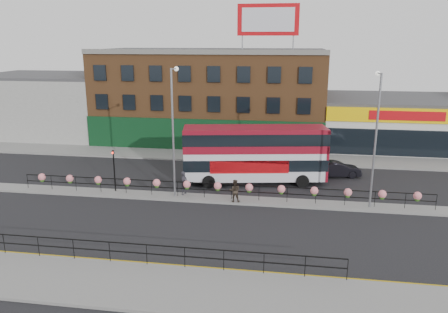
# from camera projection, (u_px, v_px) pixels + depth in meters

# --- Properties ---
(ground) EXTENTS (120.00, 120.00, 0.00)m
(ground) POSITION_uv_depth(u_px,v_px,m) (218.00, 200.00, 31.87)
(ground) COLOR black
(ground) RESTS_ON ground
(south_pavement) EXTENTS (60.00, 4.00, 0.15)m
(south_pavement) POSITION_uv_depth(u_px,v_px,m) (175.00, 289.00, 20.40)
(south_pavement) COLOR gray
(south_pavement) RESTS_ON ground
(north_pavement) EXTENTS (60.00, 4.00, 0.15)m
(north_pavement) POSITION_uv_depth(u_px,v_px,m) (238.00, 157.00, 43.30)
(north_pavement) COLOR gray
(north_pavement) RESTS_ON ground
(median) EXTENTS (60.00, 1.60, 0.15)m
(median) POSITION_uv_depth(u_px,v_px,m) (218.00, 199.00, 31.85)
(median) COLOR gray
(median) RESTS_ON ground
(yellow_line_inner) EXTENTS (60.00, 0.10, 0.01)m
(yellow_line_inner) POSITION_uv_depth(u_px,v_px,m) (187.00, 266.00, 22.61)
(yellow_line_inner) COLOR gold
(yellow_line_inner) RESTS_ON ground
(yellow_line_outer) EXTENTS (60.00, 0.10, 0.01)m
(yellow_line_outer) POSITION_uv_depth(u_px,v_px,m) (186.00, 267.00, 22.44)
(yellow_line_outer) COLOR gold
(yellow_line_outer) RESTS_ON ground
(brick_building) EXTENTS (25.00, 12.21, 10.30)m
(brick_building) POSITION_uv_depth(u_px,v_px,m) (212.00, 95.00, 50.17)
(brick_building) COLOR brown
(brick_building) RESTS_ON ground
(supermarket) EXTENTS (15.00, 12.25, 5.30)m
(supermarket) POSITION_uv_depth(u_px,v_px,m) (391.00, 121.00, 47.83)
(supermarket) COLOR silver
(supermarket) RESTS_ON ground
(warehouse_west) EXTENTS (15.50, 12.00, 7.30)m
(warehouse_west) POSITION_uv_depth(u_px,v_px,m) (50.00, 104.00, 53.56)
(warehouse_west) COLOR #979692
(warehouse_west) RESTS_ON ground
(billboard) EXTENTS (6.00, 0.29, 4.40)m
(billboard) POSITION_uv_depth(u_px,v_px,m) (268.00, 20.00, 42.38)
(billboard) COLOR #B6090F
(billboard) RESTS_ON brick_building
(median_railing) EXTENTS (30.04, 0.56, 1.23)m
(median_railing) POSITION_uv_depth(u_px,v_px,m) (218.00, 186.00, 31.60)
(median_railing) COLOR black
(median_railing) RESTS_ON median
(south_railing) EXTENTS (20.04, 0.05, 1.12)m
(south_railing) POSITION_uv_depth(u_px,v_px,m) (146.00, 250.00, 22.27)
(south_railing) COLOR black
(south_railing) RESTS_ON south_pavement
(double_decker_bus) EXTENTS (11.72, 4.60, 4.62)m
(double_decker_bus) POSITION_uv_depth(u_px,v_px,m) (255.00, 149.00, 35.05)
(double_decker_bus) COLOR silver
(double_decker_bus) RESTS_ON ground
(car) EXTENTS (3.12, 4.61, 1.32)m
(car) POSITION_uv_depth(u_px,v_px,m) (337.00, 169.00, 37.13)
(car) COLOR black
(car) RESTS_ON ground
(pedestrian_a) EXTENTS (0.90, 0.82, 1.77)m
(pedestrian_a) POSITION_uv_depth(u_px,v_px,m) (184.00, 183.00, 32.43)
(pedestrian_a) COLOR #24242B
(pedestrian_a) RESTS_ON median
(pedestrian_b) EXTENTS (0.87, 0.71, 1.64)m
(pedestrian_b) POSITION_uv_depth(u_px,v_px,m) (235.00, 191.00, 30.95)
(pedestrian_b) COLOR #30261E
(pedestrian_b) RESTS_ON median
(lamp_column_west) EXTENTS (0.33, 1.64, 9.33)m
(lamp_column_west) POSITION_uv_depth(u_px,v_px,m) (174.00, 122.00, 31.08)
(lamp_column_west) COLOR gray
(lamp_column_west) RESTS_ON median
(lamp_column_east) EXTENTS (0.33, 1.61, 9.17)m
(lamp_column_east) POSITION_uv_depth(u_px,v_px,m) (376.00, 129.00, 29.00)
(lamp_column_east) COLOR gray
(lamp_column_east) RESTS_ON median
(traffic_light_median) EXTENTS (0.15, 0.28, 3.65)m
(traffic_light_median) POSITION_uv_depth(u_px,v_px,m) (114.00, 162.00, 32.78)
(traffic_light_median) COLOR black
(traffic_light_median) RESTS_ON median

